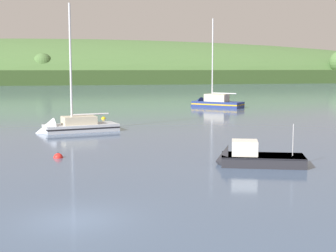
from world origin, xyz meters
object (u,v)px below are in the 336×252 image
Objects in this scene: fishing_boat_moored at (252,160)px; mooring_buoy_midchannel at (104,119)px; sailboat_midwater_white at (71,130)px; sailboat_near_mooring at (212,105)px; mooring_buoy_foreground at (58,158)px.

fishing_boat_moored is 32.99m from mooring_buoy_midchannel.
sailboat_midwater_white is 12.87m from mooring_buoy_midchannel.
sailboat_near_mooring is at bearing -142.72° from sailboat_midwater_white.
mooring_buoy_foreground is (-12.93, 4.31, -0.37)m from fishing_boat_moored.
sailboat_midwater_white is at bearing -41.32° from fishing_boat_moored.
fishing_boat_moored is at bearing -72.60° from mooring_buoy_midchannel.
sailboat_near_mooring is 48.78m from mooring_buoy_foreground.
fishing_boat_moored reaches higher than mooring_buoy_midchannel.
mooring_buoy_foreground reaches higher than mooring_buoy_midchannel.
fishing_boat_moored reaches higher than mooring_buoy_foreground.
sailboat_near_mooring is at bearing -84.82° from fishing_boat_moored.
sailboat_near_mooring is 36.07m from sailboat_midwater_white.
sailboat_midwater_white reaches higher than mooring_buoy_midchannel.
mooring_buoy_foreground is 27.34m from mooring_buoy_midchannel.
sailboat_midwater_white reaches higher than fishing_boat_moored.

